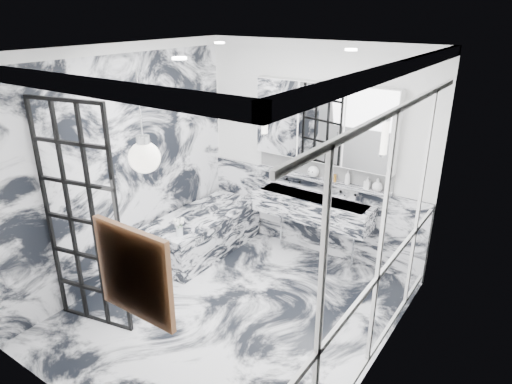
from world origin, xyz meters
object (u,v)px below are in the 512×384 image
Objects in this scene: mirror_cabinet at (323,123)px; bathtub at (204,232)px; trough_sink at (313,208)px; crittall_door at (82,221)px.

bathtub is at bearing -147.94° from mirror_cabinet.
trough_sink is 1.10m from mirror_cabinet.
mirror_cabinet is at bearing 90.00° from trough_sink.
mirror_cabinet is at bearing 52.68° from crittall_door.
crittall_door is at bearing -116.63° from trough_sink.
crittall_door is 3.03m from mirror_cabinet.
bathtub is at bearing 79.85° from crittall_door.
mirror_cabinet is (1.26, 2.68, 0.63)m from crittall_door.
crittall_door reaches higher than trough_sink.
crittall_door is 2.85m from trough_sink.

